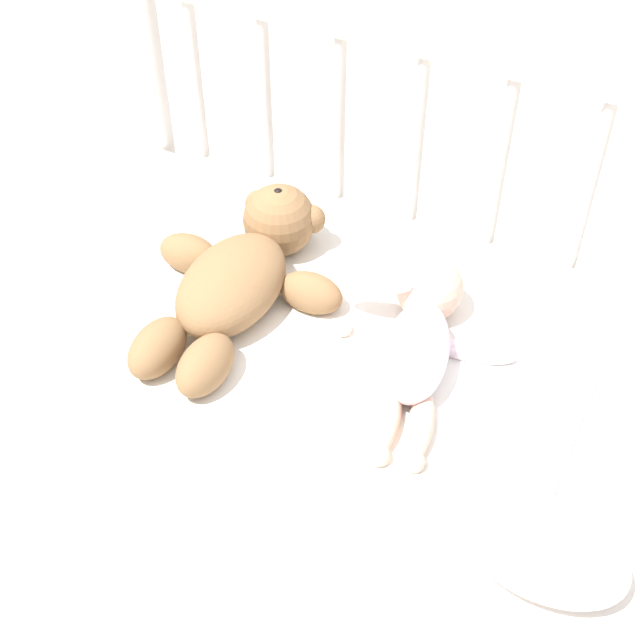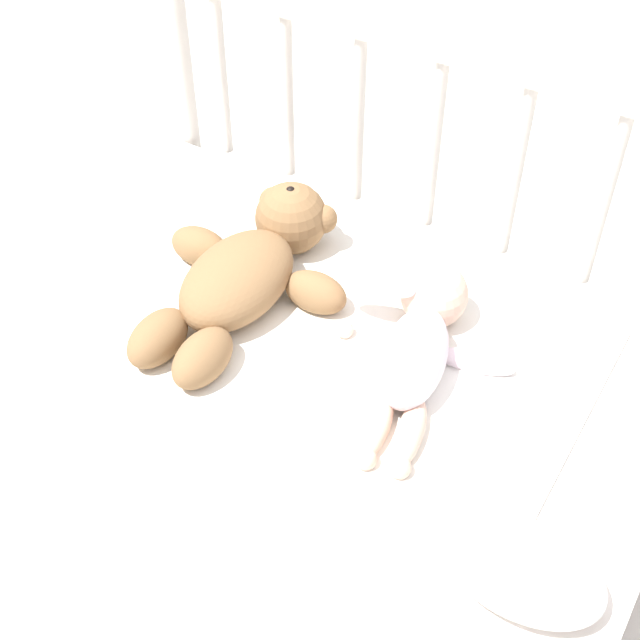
{
  "view_description": "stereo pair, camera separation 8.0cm",
  "coord_description": "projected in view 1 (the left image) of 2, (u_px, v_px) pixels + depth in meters",
  "views": [
    {
      "loc": [
        0.43,
        -0.84,
        1.5
      ],
      "look_at": [
        0.0,
        0.01,
        0.56
      ],
      "focal_mm": 50.0,
      "sensor_mm": 36.0,
      "label": 1
    },
    {
      "loc": [
        0.5,
        -0.8,
        1.5
      ],
      "look_at": [
        0.0,
        0.01,
        0.56
      ],
      "focal_mm": 50.0,
      "sensor_mm": 36.0,
      "label": 2
    }
  ],
  "objects": [
    {
      "name": "ground_plane",
      "position": [
        318.0,
        528.0,
        1.72
      ],
      "size": [
        12.0,
        12.0,
        0.0
      ],
      "primitive_type": "plane",
      "color": "silver"
    },
    {
      "name": "crib_mattress",
      "position": [
        318.0,
        450.0,
        1.55
      ],
      "size": [
        1.09,
        0.7,
        0.5
      ],
      "color": "white",
      "rests_on": "ground_plane"
    },
    {
      "name": "crib_rail",
      "position": [
        414.0,
        174.0,
        1.54
      ],
      "size": [
        1.09,
        0.04,
        0.86
      ],
      "color": "beige",
      "rests_on": "ground_plane"
    },
    {
      "name": "blanket",
      "position": [
        317.0,
        337.0,
        1.39
      ],
      "size": [
        0.83,
        0.52,
        0.01
      ],
      "color": "white",
      "rests_on": "crib_mattress"
    },
    {
      "name": "teddy_bear",
      "position": [
        241.0,
        274.0,
        1.42
      ],
      "size": [
        0.33,
        0.44,
        0.13
      ],
      "color": "olive",
      "rests_on": "crib_mattress"
    },
    {
      "name": "baby",
      "position": [
        420.0,
        335.0,
        1.33
      ],
      "size": [
        0.3,
        0.37,
        0.11
      ],
      "color": "white",
      "rests_on": "crib_mattress"
    },
    {
      "name": "small_pillow",
      "position": [
        545.0,
        552.0,
        1.09
      ],
      "size": [
        0.21,
        0.14,
        0.06
      ],
      "color": "white",
      "rests_on": "crib_mattress"
    }
  ]
}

